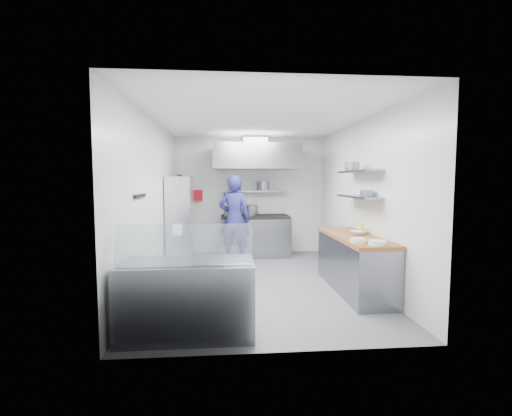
{
  "coord_description": "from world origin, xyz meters",
  "views": [
    {
      "loc": [
        -0.53,
        -5.85,
        1.76
      ],
      "look_at": [
        0.0,
        0.6,
        1.25
      ],
      "focal_mm": 24.0,
      "sensor_mm": 36.0,
      "label": 1
    }
  ],
  "objects": [
    {
      "name": "floor",
      "position": [
        0.0,
        0.0,
        0.0
      ],
      "size": [
        5.0,
        5.0,
        0.0
      ],
      "primitive_type": "plane",
      "color": "#575759",
      "rests_on": "ground"
    },
    {
      "name": "wall_shelf_upper",
      "position": [
        1.64,
        -0.3,
        1.92
      ],
      "size": [
        0.3,
        1.3,
        0.04
      ],
      "primitive_type": "cube",
      "color": "gray",
      "rests_on": "wall_right"
    },
    {
      "name": "shelf_pot_c",
      "position": [
        1.66,
        -0.61,
        1.57
      ],
      "size": [
        0.2,
        0.2,
        0.1
      ],
      "primitive_type": "cylinder",
      "color": "slate",
      "rests_on": "wall_shelf_lower"
    },
    {
      "name": "cooktop",
      "position": [
        0.1,
        2.1,
        0.93
      ],
      "size": [
        1.57,
        0.78,
        0.06
      ],
      "primitive_type": "cube",
      "color": "black",
      "rests_on": "gas_range"
    },
    {
      "name": "rack_jar",
      "position": [
        -1.48,
        1.07,
        1.8
      ],
      "size": [
        0.11,
        0.11,
        0.18
      ],
      "primitive_type": "cylinder",
      "color": "black",
      "rests_on": "wire_rack"
    },
    {
      "name": "squeeze_bottle",
      "position": [
        1.64,
        -0.49,
        0.99
      ],
      "size": [
        0.06,
        0.06,
        0.18
      ],
      "primitive_type": "cylinder",
      "color": "yellow",
      "rests_on": "prep_counter_top"
    },
    {
      "name": "knife_strip",
      "position": [
        -1.78,
        -0.9,
        1.55
      ],
      "size": [
        0.04,
        0.55,
        0.05
      ],
      "primitive_type": "cube",
      "color": "black",
      "rests_on": "wall_left"
    },
    {
      "name": "gas_range",
      "position": [
        0.1,
        2.1,
        0.45
      ],
      "size": [
        1.6,
        0.8,
        0.9
      ],
      "primitive_type": "cube",
      "color": "gray",
      "rests_on": "floor"
    },
    {
      "name": "stock_pot_mid",
      "position": [
        -0.01,
        2.16,
        1.08
      ],
      "size": [
        0.37,
        0.37,
        0.24
      ],
      "primitive_type": "cylinder",
      "color": "slate",
      "rests_on": "cooktop"
    },
    {
      "name": "extractor_hood",
      "position": [
        0.1,
        1.93,
        2.3
      ],
      "size": [
        1.9,
        1.15,
        0.55
      ],
      "primitive_type": "cube",
      "color": "gray",
      "rests_on": "wall_back"
    },
    {
      "name": "hood_duct",
      "position": [
        0.1,
        2.15,
        2.68
      ],
      "size": [
        0.55,
        0.55,
        0.24
      ],
      "primitive_type": "cube",
      "color": "slate",
      "rests_on": "extractor_hood"
    },
    {
      "name": "ceiling",
      "position": [
        0.0,
        0.0,
        2.8
      ],
      "size": [
        5.0,
        5.0,
        0.0
      ],
      "primitive_type": "plane",
      "rotation": [
        3.14,
        0.0,
        0.0
      ],
      "color": "silver",
      "rests_on": "wall_back"
    },
    {
      "name": "rack_bin_b",
      "position": [
        -1.53,
        1.4,
        1.3
      ],
      "size": [
        0.14,
        0.18,
        0.16
      ],
      "primitive_type": "cube",
      "color": "yellow",
      "rests_on": "wire_rack"
    },
    {
      "name": "over_range_shelf",
      "position": [
        0.1,
        2.34,
        1.52
      ],
      "size": [
        1.6,
        0.3,
        0.04
      ],
      "primitive_type": "cube",
      "color": "gray",
      "rests_on": "wall_back"
    },
    {
      "name": "red_firebox",
      "position": [
        -1.25,
        2.44,
        1.42
      ],
      "size": [
        0.22,
        0.1,
        0.26
      ],
      "primitive_type": "cube",
      "color": "red",
      "rests_on": "wall_back"
    },
    {
      "name": "plate_stack_a",
      "position": [
        1.48,
        -1.45,
        0.93
      ],
      "size": [
        0.24,
        0.24,
        0.06
      ],
      "primitive_type": "cylinder",
      "color": "white",
      "rests_on": "prep_counter_top"
    },
    {
      "name": "wall_shelf_lower",
      "position": [
        1.64,
        -0.3,
        1.5
      ],
      "size": [
        0.3,
        1.3,
        0.04
      ],
      "primitive_type": "cube",
      "color": "gray",
      "rests_on": "wall_right"
    },
    {
      "name": "mixing_bowl",
      "position": [
        1.56,
        -0.55,
        0.93
      ],
      "size": [
        0.29,
        0.29,
        0.06
      ],
      "primitive_type": "imported",
      "rotation": [
        0.0,
        0.0,
        -0.25
      ],
      "color": "white",
      "rests_on": "prep_counter_top"
    },
    {
      "name": "wire_rack",
      "position": [
        -1.53,
        1.42,
        0.93
      ],
      "size": [
        0.5,
        0.9,
        1.85
      ],
      "primitive_type": "cube",
      "color": "silver",
      "rests_on": "floor"
    },
    {
      "name": "copper_pan",
      "position": [
        1.69,
        -0.39,
        0.93
      ],
      "size": [
        0.14,
        0.14,
        0.06
      ],
      "primitive_type": "cylinder",
      "color": "#B55F33",
      "rests_on": "prep_counter_top"
    },
    {
      "name": "stock_pot_left",
      "position": [
        -0.49,
        2.0,
        1.06
      ],
      "size": [
        0.28,
        0.28,
        0.2
      ],
      "primitive_type": "cylinder",
      "color": "slate",
      "rests_on": "cooktop"
    },
    {
      "name": "display_case",
      "position": [
        -1.0,
        -2.0,
        0.42
      ],
      "size": [
        1.5,
        0.7,
        0.85
      ],
      "primitive_type": "cube",
      "color": "gray",
      "rests_on": "floor"
    },
    {
      "name": "prep_counter_top",
      "position": [
        1.48,
        -0.6,
        0.87
      ],
      "size": [
        0.65,
        2.04,
        0.06
      ],
      "primitive_type": "cube",
      "color": "brown",
      "rests_on": "prep_counter_base"
    },
    {
      "name": "shelf_pot_d",
      "position": [
        1.55,
        -0.23,
        2.01
      ],
      "size": [
        0.24,
        0.24,
        0.14
      ],
      "primitive_type": "cylinder",
      "color": "slate",
      "rests_on": "wall_shelf_upper"
    },
    {
      "name": "prep_counter_base",
      "position": [
        1.48,
        -0.6,
        0.42
      ],
      "size": [
        0.62,
        2.0,
        0.84
      ],
      "primitive_type": "cube",
      "color": "gray",
      "rests_on": "floor"
    },
    {
      "name": "wall_left",
      "position": [
        -1.8,
        0.0,
        1.4
      ],
      "size": [
        2.8,
        5.0,
        0.02
      ],
      "primitive_type": "cube",
      "rotation": [
        1.57,
        0.0,
        1.57
      ],
      "color": "white",
      "rests_on": "floor"
    },
    {
      "name": "chef",
      "position": [
        -0.39,
        1.54,
        0.94
      ],
      "size": [
        0.78,
        0.61,
        1.89
      ],
      "primitive_type": "imported",
      "rotation": [
        0.0,
        0.0,
        2.9
      ],
      "color": "navy",
      "rests_on": "floor"
    },
    {
      "name": "wall_right",
      "position": [
        1.8,
        0.0,
        1.4
      ],
      "size": [
        2.8,
        5.0,
        0.02
      ],
      "primitive_type": "cube",
      "rotation": [
        1.57,
        0.0,
        -1.57
      ],
      "color": "white",
      "rests_on": "floor"
    },
    {
      "name": "shelf_pot_b",
      "position": [
        0.31,
        2.31,
        1.65
      ],
      "size": [
        0.3,
        0.3,
        0.22
      ],
      "primitive_type": "cylinder",
      "color": "slate",
      "rests_on": "over_range_shelf"
    },
    {
      "name": "plate_stack_b",
      "position": [
        1.29,
        -1.24,
        0.93
      ],
      "size": [
        0.22,
        0.22,
        0.06
      ],
      "primitive_type": "cylinder",
      "color": "white",
      "rests_on": "prep_counter_top"
    },
    {
      "name": "shelf_pot_a",
      "position": [
        -0.33,
        2.57,
        1.63
      ],
      "size": [
        0.27,
        0.27,
        0.18
      ],
      "primitive_type": "cylinder",
      "color": "slate",
      "rests_on": "over_range_shelf"
    },
    {
      "name": "wall_front",
      "position": [
        0.0,
        -2.5,
        1.4
      ],
      "size": [
        3.6,
        2.8,
        0.02
      ],
      "primitive_type": "cube",
      "rotation": [
        -1.57,
        0.0,
        0.0
      ],
      "color": "white",
      "rests_on": "floor"
    },
    {
      "name": "display_glass",
      "position": [
        -1.0,
        -2.12,
        1.07
      ],
      "size": [
        1.47,
        0.19,
        0.42
      ],
      "primitive_type": "cube",
      "rotation": [
        -0.38,
        0.0,
        0.0
      ],
      "color": "silver",
      "rests_on": "display_case"
    },
    {
      "name": "rack_bin_a",
      "position": [
        -1.53,
        0.91,
        0.8
      ],
      "size": [
        0.16,
        0.2,
        0.18
      ],
      "primitive_type": "cube",
      "color": "white",
      "rests_on": "wire_rack"
    },
    {
      "name": "wall_back",
      "position": [
        0.0,
        2.5,
        1.4
      ],
      "size": [
        3.6,
        2.8,
        0.02
      ],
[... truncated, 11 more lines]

